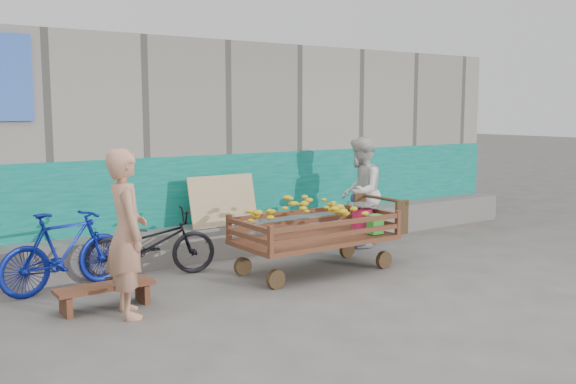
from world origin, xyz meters
TOP-DOWN VIEW (x-y plane):
  - ground at (0.00, 0.00)m, footprint 80.00×80.00m
  - building_wall at (-0.00, 4.05)m, footprint 12.00×3.50m
  - banana_cart at (0.85, 0.91)m, footprint 2.20×1.00m
  - bench at (-1.80, 0.93)m, footprint 1.00×0.30m
  - vendor_man at (-1.68, 0.59)m, footprint 0.48×0.66m
  - woman at (2.34, 1.73)m, footprint 1.01×0.98m
  - child at (2.24, 1.67)m, footprint 0.46×0.35m
  - bicycle_dark at (-0.91, 1.85)m, footprint 1.65×0.88m
  - bicycle_blue at (-1.94, 1.85)m, footprint 1.57×0.74m

SIDE VIEW (x-z plane):
  - ground at x=0.00m, z-range 0.00..0.00m
  - bench at x=-1.80m, z-range 0.06..0.31m
  - bicycle_dark at x=-0.91m, z-range 0.00..0.83m
  - child at x=2.24m, z-range 0.00..0.83m
  - bicycle_blue at x=-1.94m, z-range 0.00..0.91m
  - banana_cart at x=0.85m, z-range 0.17..1.10m
  - woman at x=2.34m, z-range 0.00..1.63m
  - vendor_man at x=-1.68m, z-range 0.00..1.66m
  - building_wall at x=0.00m, z-range -0.03..2.97m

